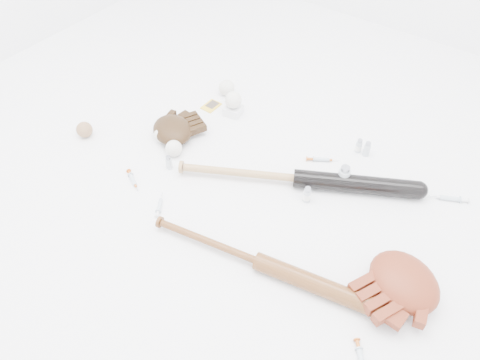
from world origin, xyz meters
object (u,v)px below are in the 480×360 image
Objects in this scene: glove_dark at (172,130)px; pedestal at (233,110)px; bat_dark at (296,178)px; bat_wood at (258,261)px.

pedestal is (0.12, 0.28, -0.02)m from glove_dark.
bat_dark reaches higher than pedestal.
bat_dark is 13.27× the size of pedestal.
bat_dark is at bearing 92.94° from bat_wood.
bat_dark is 0.58m from glove_dark.
glove_dark is (-0.66, 0.33, 0.01)m from bat_wood.
bat_wood is (0.09, -0.40, -0.01)m from bat_dark.
bat_dark is 1.18× the size of bat_wood.
glove_dark reaches higher than bat_wood.
glove_dark is 3.14× the size of pedestal.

